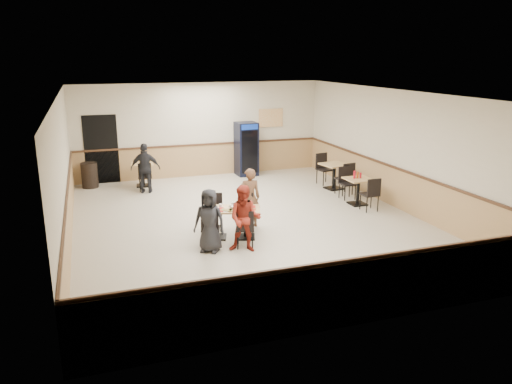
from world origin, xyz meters
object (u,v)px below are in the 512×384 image
object	(u,v)px
pepsi_cooler	(246,149)
trash_bin	(90,175)
diner_man_opposite	(250,198)
diner_woman_left	(209,221)
lone_diner	(145,168)
back_table	(143,171)
diner_woman_right	(245,219)
side_table_far	(334,172)
main_table	(231,218)
side_table_near	(358,187)

from	to	relation	value
pepsi_cooler	trash_bin	size ratio (longest dim) A/B	2.32
diner_man_opposite	diner_woman_left	bearing A→B (deg)	49.76
diner_woman_left	lone_diner	bearing A→B (deg)	129.81
diner_woman_left	lone_diner	xyz separation A→B (m)	(-0.67, 4.92, 0.07)
lone_diner	back_table	distance (m)	0.83
diner_woman_left	diner_woman_right	bearing A→B (deg)	13.85
diner_woman_left	trash_bin	size ratio (longest dim) A/B	1.73
diner_man_opposite	side_table_far	xyz separation A→B (m)	(3.39, 2.37, -0.18)
side_table_far	trash_bin	bearing A→B (deg)	159.79
back_table	diner_woman_right	bearing A→B (deg)	-77.24
diner_woman_left	trash_bin	distance (m)	6.45
side_table_far	back_table	world-z (taller)	side_table_far
diner_man_opposite	pepsi_cooler	bearing A→B (deg)	-101.12
main_table	trash_bin	world-z (taller)	trash_bin
diner_woman_right	main_table	bearing A→B (deg)	119.40
trash_bin	main_table	bearing A→B (deg)	-62.81
diner_man_opposite	side_table_near	size ratio (longest dim) A/B	1.94
diner_woman_right	lone_diner	xyz separation A→B (m)	(-1.34, 5.14, 0.03)
diner_woman_right	diner_man_opposite	bearing A→B (deg)	93.66
side_table_near	back_table	bearing A→B (deg)	143.63
pepsi_cooler	diner_woman_left	bearing A→B (deg)	-115.91
diner_woman_left	diner_woman_right	world-z (taller)	diner_woman_right
pepsi_cooler	trash_bin	distance (m)	4.95
side_table_near	diner_woman_left	bearing A→B (deg)	-156.83
side_table_far	side_table_near	bearing A→B (deg)	-95.03
lone_diner	main_table	bearing A→B (deg)	122.24
side_table_near	trash_bin	distance (m)	7.85
diner_woman_left	diner_man_opposite	size ratio (longest dim) A/B	0.94
back_table	diner_woman_left	bearing A→B (deg)	-83.31
diner_woman_right	side_table_far	distance (m)	5.46
side_table_far	diner_woman_right	bearing A→B (deg)	-136.33
side_table_near	pepsi_cooler	bearing A→B (deg)	112.68
back_table	lone_diner	bearing A→B (deg)	-90.00
diner_woman_right	trash_bin	world-z (taller)	diner_woman_right
diner_woman_left	side_table_far	distance (m)	5.83
diner_woman_left	trash_bin	bearing A→B (deg)	141.97
diner_man_opposite	back_table	xyz separation A→B (m)	(-1.90, 4.53, -0.23)
diner_man_opposite	side_table_far	distance (m)	4.14
main_table	diner_man_opposite	world-z (taller)	diner_man_opposite
diner_man_opposite	lone_diner	distance (m)	4.19
lone_diner	pepsi_cooler	bearing A→B (deg)	-145.14
trash_bin	lone_diner	bearing A→B (deg)	-36.69
back_table	side_table_near	bearing A→B (deg)	-36.37
diner_woman_right	side_table_far	xyz separation A→B (m)	(3.95, 3.77, -0.18)
side_table_near	back_table	distance (m)	6.39
diner_woman_right	back_table	size ratio (longest dim) A/B	1.90
lone_diner	side_table_far	xyz separation A→B (m)	(5.29, -1.37, -0.21)
diner_man_opposite	back_table	bearing A→B (deg)	-61.40
side_table_near	back_table	size ratio (longest dim) A/B	0.98
main_table	diner_woman_left	distance (m)	0.88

